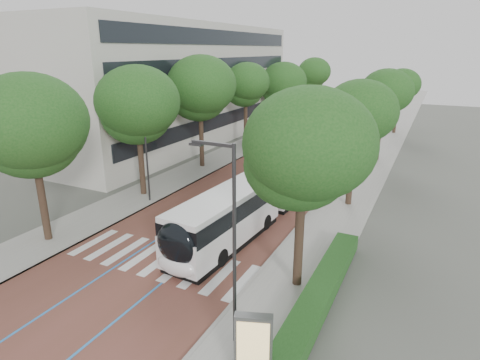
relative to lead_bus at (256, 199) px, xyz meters
The scene contains 22 objects.
ground 8.77m from the lead_bus, 108.41° to the right, with size 160.00×160.00×0.00m, color #51544C.
road 31.98m from the lead_bus, 94.89° to the left, with size 11.00×140.00×0.02m, color brown.
sidewalk_left 33.46m from the lead_bus, 107.80° to the left, with size 4.00×140.00×0.12m, color gray.
sidewalk_right 32.22m from the lead_bus, 81.46° to the left, with size 4.00×140.00×0.12m, color gray.
kerb_left 32.93m from the lead_bus, 104.65° to the left, with size 0.20×140.00×0.14m, color gray.
kerb_right 31.99m from the lead_bus, 84.83° to the left, with size 0.20×140.00×0.14m, color gray.
zebra_crossing 7.77m from the lead_bus, 109.36° to the right, with size 10.55×3.60×0.01m.
lane_line_left 32.16m from the lead_bus, 97.73° to the left, with size 0.12×126.00×0.01m, color #287ACA.
lane_line_right 31.89m from the lead_bus, 92.02° to the left, with size 0.12×126.00×0.01m, color #287ACA.
office_building 30.24m from the lead_bus, 138.23° to the left, with size 18.11×40.00×14.00m.
hedge 10.43m from the lead_bus, 52.03° to the right, with size 1.20×14.00×0.80m, color #1B4116.
streetlight_near 12.26m from the lead_bus, 70.77° to the right, with size 1.82×0.20×8.00m.
streetlight_far 14.71m from the lead_bus, 74.25° to the left, with size 1.82×0.20×8.00m.
lamp_post_left 9.17m from the lead_bus, behind, with size 0.14×0.14×8.00m, color #303032.
trees_left 18.96m from the lead_bus, 124.09° to the left, with size 6.49×60.93×10.12m.
trees_right 12.95m from the lead_bus, 65.51° to the left, with size 5.85×47.36×9.14m.
lead_bus is the anchor object (origin of this frame).
bus_queued_0 16.27m from the lead_bus, 92.22° to the left, with size 2.86×12.46×3.20m.
bus_queued_1 28.64m from the lead_bus, 90.89° to the left, with size 2.66×12.42×3.20m.
bus_queued_2 42.06m from the lead_bus, 91.43° to the left, with size 3.22×12.52×3.20m.
bus_queued_3 54.11m from the lead_bus, 91.17° to the left, with size 3.14×12.51×3.20m.
ad_panel 13.87m from the lead_bus, 66.35° to the right, with size 1.33×0.76×2.68m.
Camera 1 is at (12.79, -14.71, 11.12)m, focal length 30.00 mm.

